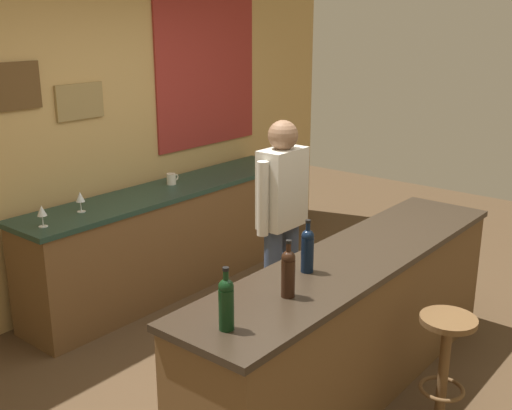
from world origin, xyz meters
The scene contains 12 objects.
ground_plane centered at (0.00, 0.00, 0.00)m, with size 10.00×10.00×0.00m, color #4C3823.
back_wall centered at (0.04, 2.03, 1.42)m, with size 6.00×0.09×2.80m.
bar_counter centered at (0.00, -0.40, 0.46)m, with size 2.77×0.60×0.92m.
side_counter centered at (0.40, 1.65, 0.45)m, with size 2.85×0.56×0.90m.
bartender centered at (0.30, 0.38, 0.94)m, with size 0.52×0.21×1.62m.
bar_stool centered at (0.04, -0.99, 0.46)m, with size 0.32×0.32×0.68m.
wine_bottle_a centered at (-1.18, -0.42, 1.06)m, with size 0.07×0.07×0.31m.
wine_bottle_b centered at (-0.72, -0.43, 1.06)m, with size 0.07×0.07×0.31m.
wine_bottle_c centered at (-0.40, -0.32, 1.06)m, with size 0.07×0.07×0.31m.
wine_glass_a centered at (-0.87, 1.57, 1.01)m, with size 0.07×0.07×0.16m.
wine_glass_b centered at (-0.49, 1.66, 1.01)m, with size 0.07×0.07×0.16m.
coffee_mug centered at (0.49, 1.72, 0.95)m, with size 0.13×0.08×0.09m.
Camera 1 is at (-3.08, -2.15, 2.30)m, focal length 43.71 mm.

